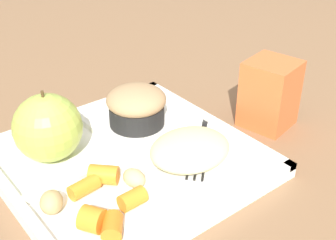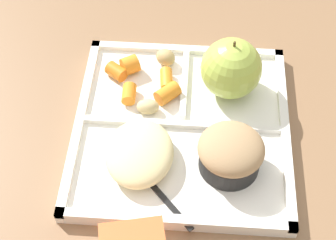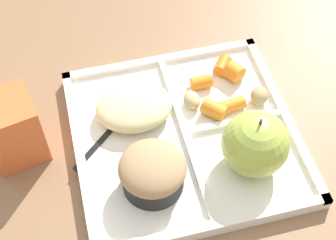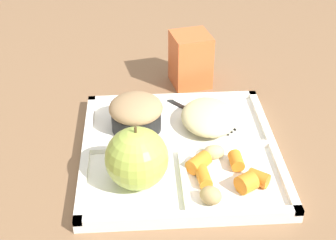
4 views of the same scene
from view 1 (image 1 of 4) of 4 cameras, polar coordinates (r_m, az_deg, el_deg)
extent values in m
plane|color=#846042|center=(0.58, -5.09, -5.91)|extent=(6.00, 6.00, 0.00)
cube|color=white|center=(0.58, -5.11, -5.42)|extent=(0.30, 0.29, 0.01)
cube|color=white|center=(0.48, 4.36, -12.11)|extent=(0.30, 0.01, 0.01)
cube|color=white|center=(0.68, -11.81, 0.88)|extent=(0.30, 0.01, 0.01)
cube|color=white|center=(0.53, -18.56, -10.02)|extent=(0.01, 0.29, 0.01)
cube|color=white|center=(0.65, 5.50, 0.00)|extent=(0.01, 0.29, 0.01)
cube|color=white|center=(0.57, -4.87, -4.46)|extent=(0.01, 0.27, 0.01)
cube|color=white|center=(0.54, -11.64, -7.52)|extent=(0.13, 0.01, 0.01)
sphere|color=#A8C14C|center=(0.57, -15.04, -0.95)|extent=(0.09, 0.09, 0.09)
cylinder|color=#4C381E|center=(0.55, -15.65, 3.04)|extent=(0.00, 0.00, 0.01)
cylinder|color=black|center=(0.64, -3.99, 0.75)|extent=(0.08, 0.08, 0.03)
ellipsoid|color=tan|center=(0.63, -4.06, 2.60)|extent=(0.08, 0.08, 0.04)
cylinder|color=orange|center=(0.52, -10.63, -8.41)|extent=(0.04, 0.02, 0.02)
cylinder|color=orange|center=(0.53, -8.16, -6.89)|extent=(0.04, 0.04, 0.02)
cylinder|color=orange|center=(0.47, -7.09, -13.31)|extent=(0.03, 0.04, 0.02)
cylinder|color=orange|center=(0.47, -9.61, -12.36)|extent=(0.03, 0.03, 0.03)
cylinder|color=orange|center=(0.50, -4.53, -9.96)|extent=(0.03, 0.02, 0.02)
ellipsoid|color=tan|center=(0.53, -4.34, -7.36)|extent=(0.02, 0.03, 0.02)
ellipsoid|color=tan|center=(0.50, -14.60, -10.08)|extent=(0.04, 0.04, 0.02)
ellipsoid|color=beige|center=(0.56, 2.81, -3.71)|extent=(0.11, 0.09, 0.03)
sphere|color=#755B4C|center=(0.55, 2.39, -5.07)|extent=(0.03, 0.03, 0.03)
sphere|color=#755B4C|center=(0.57, 0.70, -3.30)|extent=(0.03, 0.03, 0.03)
cube|color=black|center=(0.63, 4.51, -1.47)|extent=(0.08, 0.07, 0.00)
cube|color=black|center=(0.57, 3.85, -5.01)|extent=(0.04, 0.04, 0.00)
cylinder|color=black|center=(0.55, 2.53, -6.72)|extent=(0.02, 0.02, 0.00)
cylinder|color=black|center=(0.55, 3.51, -6.81)|extent=(0.02, 0.02, 0.00)
cylinder|color=black|center=(0.55, 4.49, -6.90)|extent=(0.02, 0.02, 0.00)
cube|color=orange|center=(0.66, 12.80, 3.26)|extent=(0.08, 0.08, 0.10)
camera|label=2|loc=(0.84, 28.92, 45.28)|focal=56.66mm
camera|label=3|loc=(0.89, -17.73, 44.73)|focal=53.45mm
camera|label=4|loc=(0.59, -84.47, 17.71)|focal=53.47mm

